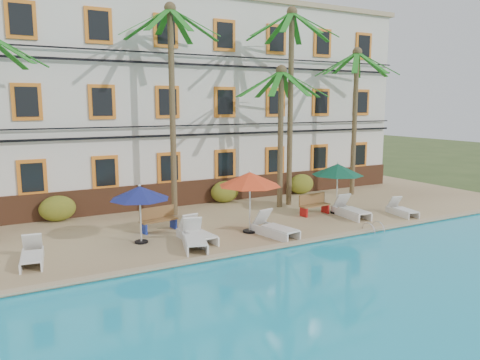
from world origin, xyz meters
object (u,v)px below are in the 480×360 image
palm_b (172,83)px  bench_left (158,219)px  umbrella_blue (140,193)px  umbrella_green (338,170)px  bench_right (314,204)px  pool_ladder (373,231)px  palm_d (291,82)px  lounger_b (194,238)px  lounger_c (196,233)px  lounger_e (350,210)px  lounger_a (32,255)px  lounger_f (402,209)px  palm_c (281,115)px  lounger_d (274,228)px  umbrella_red (250,179)px  palm_e (355,101)px

palm_b → bench_left: (-1.53, -2.17, -5.32)m
umbrella_blue → umbrella_green: 9.17m
bench_left → bench_right: bearing=-6.3°
palm_b → pool_ladder: 10.35m
palm_d → palm_b: bearing=173.2°
lounger_b → pool_ladder: 7.11m
lounger_c → bench_right: same height
pool_ladder → lounger_e: bearing=69.5°
lounger_a → lounger_c: lounger_c is taller
umbrella_green → bench_right: umbrella_green is taller
lounger_f → bench_right: 3.94m
lounger_e → bench_left: bearing=166.9°
palm_c → palm_d: (0.68, 0.21, 1.54)m
lounger_d → lounger_a: bearing=173.2°
palm_c → lounger_f: palm_c is taller
lounger_d → umbrella_red: bearing=123.5°
umbrella_red → bench_right: 4.46m
palm_c → lounger_c: bearing=-150.2°
bench_right → pool_ladder: bench_right is taller
umbrella_green → palm_b: bearing=153.8°
umbrella_red → pool_ladder: 5.26m
palm_d → pool_ladder: size_ratio=12.61×
umbrella_blue → palm_b: bearing=53.1°
palm_c → umbrella_red: bearing=-137.6°
palm_c → palm_e: 5.36m
umbrella_blue → bench_right: umbrella_blue is taller
lounger_b → lounger_d: lounger_b is taller
umbrella_red → bench_left: umbrella_red is taller
palm_e → umbrella_red: size_ratio=3.23×
umbrella_blue → bench_left: bearing=50.3°
pool_ladder → lounger_d: bearing=160.2°
palm_c → palm_e: palm_e is taller
palm_b → palm_c: 5.30m
bench_right → pool_ladder: bearing=-84.6°
palm_b → umbrella_green: 8.25m
palm_b → umbrella_blue: 5.87m
umbrella_green → lounger_f: 3.35m
lounger_c → bench_left: (-0.74, 2.05, 0.17)m
lounger_a → pool_ladder: size_ratio=2.51×
umbrella_blue → lounger_a: (-3.64, -0.52, -1.54)m
lounger_d → palm_c: bearing=54.0°
umbrella_green → umbrella_blue: bearing=-178.6°
palm_d → bench_left: 9.19m
lounger_b → lounger_c: 0.70m
palm_c → umbrella_blue: 8.45m
umbrella_blue → lounger_b: 2.51m
lounger_c → lounger_f: 9.69m
lounger_b → lounger_f: lounger_b is taller
palm_b → lounger_f: bearing=-29.1°
palm_c → bench_left: 7.75m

